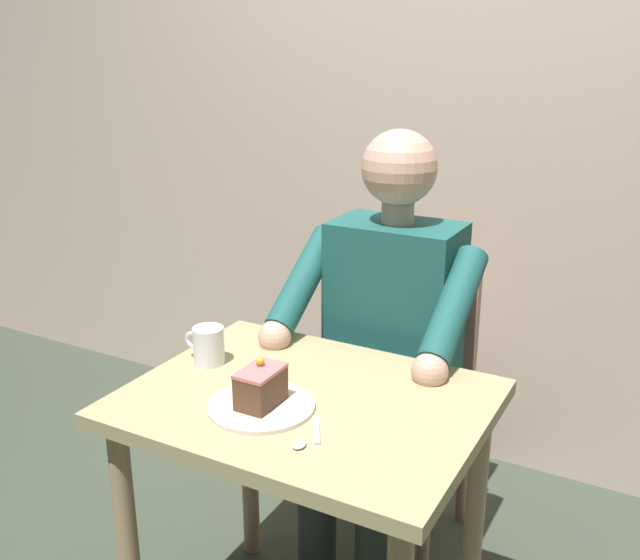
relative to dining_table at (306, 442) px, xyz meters
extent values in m
cube|color=beige|center=(0.00, -1.19, 0.88)|extent=(6.40, 0.12, 3.00)
cube|color=tan|center=(0.00, 0.00, 0.10)|extent=(0.81, 0.63, 0.04)
cylinder|color=tan|center=(0.35, 0.26, -0.26)|extent=(0.05, 0.05, 0.72)
cylinder|color=tan|center=(-0.35, -0.26, -0.26)|extent=(0.05, 0.05, 0.72)
cylinder|color=tan|center=(0.35, -0.26, -0.26)|extent=(0.05, 0.05, 0.72)
cube|color=tan|center=(0.00, -0.54, -0.17)|extent=(0.42, 0.42, 0.04)
cube|color=tan|center=(0.00, -0.73, 0.07)|extent=(0.38, 0.04, 0.45)
cylinder|color=tan|center=(-0.18, -0.36, -0.40)|extent=(0.04, 0.04, 0.45)
cylinder|color=tan|center=(0.18, -0.36, -0.40)|extent=(0.04, 0.04, 0.45)
cylinder|color=tan|center=(-0.18, -0.72, -0.40)|extent=(0.04, 0.04, 0.45)
cylinder|color=tan|center=(0.18, -0.72, -0.40)|extent=(0.04, 0.04, 0.45)
cube|color=#1C5350|center=(0.00, -0.52, 0.13)|extent=(0.36, 0.22, 0.57)
sphere|color=#D3A288|center=(0.00, -0.52, 0.57)|extent=(0.21, 0.21, 0.21)
cylinder|color=#D3A288|center=(0.00, -0.52, 0.45)|extent=(0.09, 0.09, 0.06)
cylinder|color=#1C5350|center=(-0.22, -0.38, 0.26)|extent=(0.08, 0.33, 0.26)
sphere|color=#D3A288|center=(-0.22, -0.22, 0.14)|extent=(0.09, 0.09, 0.09)
cylinder|color=#1C5350|center=(0.22, -0.38, 0.26)|extent=(0.08, 0.33, 0.26)
sphere|color=#D3A288|center=(0.22, -0.22, 0.14)|extent=(0.09, 0.09, 0.09)
cylinder|color=#2A322F|center=(-0.09, -0.40, -0.17)|extent=(0.13, 0.38, 0.14)
cylinder|color=#2A322F|center=(0.09, -0.40, -0.17)|extent=(0.13, 0.38, 0.14)
cylinder|color=#2A322F|center=(-0.09, -0.22, -0.41)|extent=(0.11, 0.11, 0.43)
cylinder|color=#2A322F|center=(0.09, -0.22, -0.41)|extent=(0.11, 0.11, 0.43)
cylinder|color=silver|center=(0.06, 0.10, 0.12)|extent=(0.24, 0.24, 0.01)
cube|color=brown|center=(0.06, 0.10, 0.17)|extent=(0.07, 0.11, 0.08)
cube|color=#D86E6F|center=(0.06, 0.10, 0.21)|extent=(0.08, 0.11, 0.01)
sphere|color=gold|center=(0.07, 0.08, 0.22)|extent=(0.02, 0.02, 0.02)
cylinder|color=white|center=(0.30, -0.04, 0.17)|extent=(0.08, 0.08, 0.10)
torus|color=white|center=(0.36, -0.04, 0.17)|extent=(0.05, 0.01, 0.05)
cylinder|color=black|center=(0.30, -0.04, 0.21)|extent=(0.07, 0.07, 0.01)
cube|color=silver|center=(-0.10, 0.12, 0.12)|extent=(0.07, 0.10, 0.01)
ellipsoid|color=silver|center=(-0.10, 0.19, 0.12)|extent=(0.03, 0.04, 0.01)
camera|label=1|loc=(-0.74, 1.28, 0.89)|focal=40.14mm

